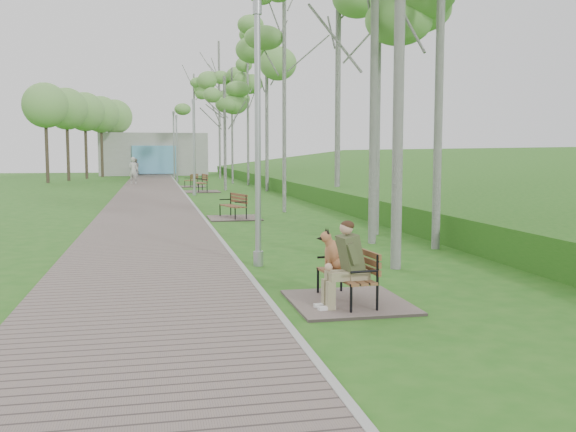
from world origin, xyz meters
The scene contains 22 objects.
ground centered at (0.00, 0.00, 0.00)m, with size 120.00×120.00×0.00m, color #235E17.
walkway centered at (-1.75, 21.50, 0.02)m, with size 3.50×67.00×0.04m, color #705F5A.
kerb centered at (0.00, 21.50, 0.03)m, with size 0.10×67.00×0.05m, color #999993.
embankment centered at (12.00, 20.00, 0.00)m, with size 14.00×70.00×1.60m, color #407525.
building_north centered at (-1.50, 50.97, 1.99)m, with size 10.00×5.20×4.00m.
bench_main centered at (1.03, -3.78, 0.40)m, with size 1.64×1.83×1.43m.
bench_second centered at (0.95, 8.49, 0.19)m, with size 1.67×1.85×1.02m.
bench_third centered at (0.94, 23.14, 0.23)m, with size 1.99×2.21×1.22m.
bench_far centered at (0.76, 28.61, 0.18)m, with size 1.65×1.83×1.01m.
lamp_post_near centered at (0.34, -0.43, 2.32)m, with size 0.19×0.19×4.96m.
lamp_post_second centered at (0.43, 20.36, 2.26)m, with size 0.19×0.19×4.84m.
lamp_post_third centered at (0.13, 35.71, 2.29)m, with size 0.19×0.19×4.91m.
lamp_post_far centered at (0.14, 42.22, 2.61)m, with size 0.22×0.22×5.58m.
pedestrian_near centered at (-2.93, 32.66, 0.93)m, with size 0.68×0.45×1.87m, color silver.
pedestrian_far centered at (-3.20, 48.14, 0.81)m, with size 0.79×0.61×1.62m, color #A0968B.
birch_mid_a centered at (3.05, 10.35, 7.00)m, with size 2.26×2.26×8.91m.
birch_mid_c centered at (2.44, 24.31, 5.30)m, with size 2.34×2.34×6.75m.
birch_far_a centered at (4.67, 23.12, 7.45)m, with size 2.98×2.98×9.48m.
birch_far_b centered at (3.84, 32.34, 6.53)m, with size 2.60×2.60×8.32m.
birch_far_c centered at (4.60, 29.95, 6.77)m, with size 2.35×2.35×8.62m.
birch_distant_a centered at (1.86, 42.24, 7.11)m, with size 2.36×2.36×9.06m.
birch_distant_b centered at (3.86, 41.15, 9.19)m, with size 2.85×2.85×11.71m.
Camera 1 is at (-1.60, -12.45, 2.17)m, focal length 40.00 mm.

